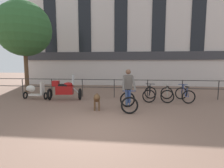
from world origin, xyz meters
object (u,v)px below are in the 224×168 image
(parked_bicycle_mid_left, at_px, (167,94))
(cyclist_with_bike, at_px, (128,92))
(dog, at_px, (97,98))
(parked_bicycle_mid_right, at_px, (185,94))
(parked_scooter, at_px, (34,91))
(parked_bicycle_near_lamp, at_px, (150,94))
(parked_motorcycle, at_px, (64,90))

(parked_bicycle_mid_left, bearing_deg, cyclist_with_bike, 53.43)
(dog, relative_size, parked_bicycle_mid_right, 0.91)
(dog, height_order, parked_scooter, parked_scooter)
(dog, bearing_deg, cyclist_with_bike, -0.24)
(parked_bicycle_near_lamp, distance_m, parked_scooter, 6.22)
(cyclist_with_bike, bearing_deg, parked_motorcycle, 149.85)
(cyclist_with_bike, height_order, parked_bicycle_near_lamp, cyclist_with_bike)
(dog, relative_size, parked_motorcycle, 0.58)
(dog, relative_size, parked_bicycle_mid_left, 0.87)
(parked_bicycle_mid_left, bearing_deg, dog, 42.41)
(dog, bearing_deg, parked_bicycle_mid_right, 17.10)
(parked_bicycle_near_lamp, xyz_separation_m, parked_bicycle_mid_right, (1.77, -0.00, 0.00))
(dog, bearing_deg, parked_motorcycle, 129.65)
(dog, distance_m, parked_bicycle_mid_right, 4.68)
(dog, height_order, parked_bicycle_near_lamp, parked_bicycle_near_lamp)
(parked_bicycle_near_lamp, bearing_deg, parked_scooter, 12.78)
(parked_motorcycle, height_order, parked_scooter, parked_motorcycle)
(parked_scooter, bearing_deg, parked_bicycle_near_lamp, -85.27)
(parked_motorcycle, height_order, parked_bicycle_mid_left, parked_motorcycle)
(cyclist_with_bike, distance_m, parked_bicycle_mid_right, 3.46)
(parked_motorcycle, bearing_deg, parked_bicycle_mid_right, -94.76)
(cyclist_with_bike, bearing_deg, parked_bicycle_mid_right, 28.26)
(dog, distance_m, parked_bicycle_near_lamp, 3.21)
(dog, bearing_deg, parked_bicycle_near_lamp, 31.71)
(parked_bicycle_mid_right, bearing_deg, parked_scooter, -0.96)
(parked_bicycle_near_lamp, relative_size, parked_scooter, 0.93)
(parked_bicycle_near_lamp, height_order, parked_bicycle_mid_left, same)
(parked_scooter, bearing_deg, parked_bicycle_mid_left, -85.66)
(parked_motorcycle, relative_size, parked_bicycle_mid_left, 1.50)
(dog, distance_m, parked_bicycle_mid_left, 3.91)
(parked_scooter, bearing_deg, cyclist_with_bike, -105.41)
(parked_bicycle_mid_left, distance_m, parked_scooter, 7.10)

